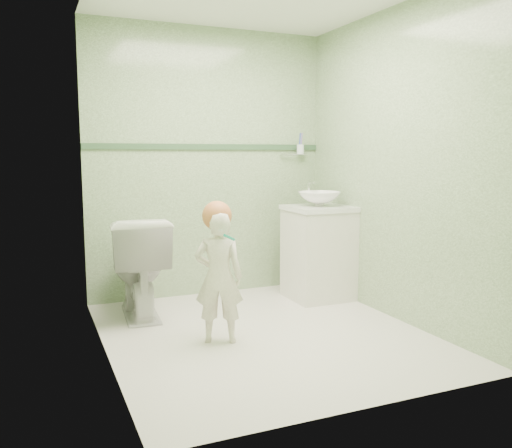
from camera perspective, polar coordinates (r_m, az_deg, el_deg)
name	(u,v)px	position (r m, az deg, el deg)	size (l,w,h in m)	color
ground	(264,334)	(3.94, 0.87, -11.60)	(2.50, 2.50, 0.00)	silver
room_shell	(264,167)	(3.72, 0.91, 6.15)	(2.50, 2.54, 2.40)	gray
trim_stripe	(209,147)	(4.88, -5.06, 8.20)	(2.20, 0.02, 0.05)	#345536
vanity	(318,254)	(4.81, 6.67, -3.19)	(0.52, 0.50, 0.80)	white
counter	(319,208)	(4.75, 6.75, 1.67)	(0.54, 0.52, 0.04)	white
basin	(319,199)	(4.74, 6.76, 2.68)	(0.37, 0.37, 0.13)	white
faucet	(309,189)	(4.90, 5.70, 3.79)	(0.03, 0.13, 0.18)	silver
cup_holder	(300,149)	(5.17, 4.67, 7.92)	(0.26, 0.07, 0.21)	silver
toilet	(138,266)	(4.36, -12.43, -4.41)	(0.45, 0.79, 0.80)	white
toddler	(219,277)	(3.66, -3.99, -5.67)	(0.33, 0.22, 0.91)	beige
hair_cap	(217,216)	(3.62, -4.18, 0.89)	(0.20, 0.20, 0.20)	#C36F3C
teal_toothbrush	(228,237)	(3.48, -2.96, -1.37)	(0.11, 0.14, 0.08)	#0B8E72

